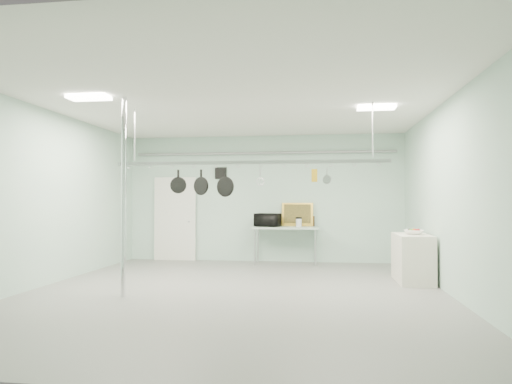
# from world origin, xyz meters

# --- Properties ---
(floor) EXTENTS (8.00, 8.00, 0.00)m
(floor) POSITION_xyz_m (0.00, 0.00, 0.00)
(floor) COLOR gray
(floor) RESTS_ON ground
(ceiling) EXTENTS (7.00, 8.00, 0.02)m
(ceiling) POSITION_xyz_m (0.00, 0.00, 3.19)
(ceiling) COLOR silver
(ceiling) RESTS_ON back_wall
(back_wall) EXTENTS (7.00, 0.02, 3.20)m
(back_wall) POSITION_xyz_m (0.00, 3.99, 1.60)
(back_wall) COLOR #A2C3B7
(back_wall) RESTS_ON floor
(right_wall) EXTENTS (0.02, 8.00, 3.20)m
(right_wall) POSITION_xyz_m (3.49, 0.00, 1.60)
(right_wall) COLOR #A2C3B7
(right_wall) RESTS_ON floor
(door) EXTENTS (1.10, 0.10, 2.20)m
(door) POSITION_xyz_m (-2.30, 3.94, 1.05)
(door) COLOR silver
(door) RESTS_ON floor
(wall_vent) EXTENTS (0.30, 0.04, 0.30)m
(wall_vent) POSITION_xyz_m (-1.10, 3.97, 2.25)
(wall_vent) COLOR black
(wall_vent) RESTS_ON back_wall
(conduit_pipe) EXTENTS (6.60, 0.07, 0.07)m
(conduit_pipe) POSITION_xyz_m (0.00, 3.90, 2.75)
(conduit_pipe) COLOR gray
(conduit_pipe) RESTS_ON back_wall
(chrome_pole) EXTENTS (0.08, 0.08, 3.20)m
(chrome_pole) POSITION_xyz_m (-1.70, -0.60, 1.60)
(chrome_pole) COLOR silver
(chrome_pole) RESTS_ON floor
(prep_table) EXTENTS (1.60, 0.70, 0.91)m
(prep_table) POSITION_xyz_m (0.60, 3.60, 0.83)
(prep_table) COLOR #A5C2B0
(prep_table) RESTS_ON floor
(side_cabinet) EXTENTS (0.60, 1.20, 0.90)m
(side_cabinet) POSITION_xyz_m (3.15, 1.40, 0.45)
(side_cabinet) COLOR silver
(side_cabinet) RESTS_ON floor
(pot_rack) EXTENTS (4.80, 0.06, 1.00)m
(pot_rack) POSITION_xyz_m (0.20, 0.30, 2.23)
(pot_rack) COLOR #B7B7BC
(pot_rack) RESTS_ON ceiling
(light_panel_left) EXTENTS (0.65, 0.30, 0.05)m
(light_panel_left) POSITION_xyz_m (-2.20, -0.80, 3.16)
(light_panel_left) COLOR white
(light_panel_left) RESTS_ON ceiling
(light_panel_right) EXTENTS (0.65, 0.30, 0.05)m
(light_panel_right) POSITION_xyz_m (2.40, 0.60, 3.16)
(light_panel_right) COLOR white
(light_panel_right) RESTS_ON ceiling
(microwave) EXTENTS (0.68, 0.57, 0.32)m
(microwave) POSITION_xyz_m (0.17, 3.56, 1.07)
(microwave) COLOR black
(microwave) RESTS_ON prep_table
(coffee_canister) EXTENTS (0.18, 0.18, 0.19)m
(coffee_canister) POSITION_xyz_m (0.92, 3.63, 1.00)
(coffee_canister) COLOR silver
(coffee_canister) RESTS_ON prep_table
(painting_large) EXTENTS (0.78, 0.16, 0.58)m
(painting_large) POSITION_xyz_m (0.87, 3.90, 1.20)
(painting_large) COLOR gold
(painting_large) RESTS_ON prep_table
(painting_small) EXTENTS (0.30, 0.10, 0.25)m
(painting_small) POSITION_xyz_m (1.15, 3.90, 1.03)
(painting_small) COLOR black
(painting_small) RESTS_ON prep_table
(fruit_bowl) EXTENTS (0.39, 0.39, 0.09)m
(fruit_bowl) POSITION_xyz_m (3.16, 1.32, 0.94)
(fruit_bowl) COLOR white
(fruit_bowl) RESTS_ON side_cabinet
(skillet_left) EXTENTS (0.29, 0.07, 0.40)m
(skillet_left) POSITION_xyz_m (-1.08, 0.30, 1.88)
(skillet_left) COLOR black
(skillet_left) RESTS_ON pot_rack
(skillet_mid) EXTENTS (0.32, 0.19, 0.44)m
(skillet_mid) POSITION_xyz_m (-0.66, 0.30, 1.87)
(skillet_mid) COLOR black
(skillet_mid) RESTS_ON pot_rack
(skillet_right) EXTENTS (0.35, 0.19, 0.49)m
(skillet_right) POSITION_xyz_m (-0.23, 0.30, 1.84)
(skillet_right) COLOR black
(skillet_right) RESTS_ON pot_rack
(whisk) EXTENTS (0.19, 0.19, 0.30)m
(whisk) POSITION_xyz_m (0.39, 0.30, 1.93)
(whisk) COLOR silver
(whisk) RESTS_ON pot_rack
(grater) EXTENTS (0.10, 0.03, 0.24)m
(grater) POSITION_xyz_m (1.32, 0.30, 1.97)
(grater) COLOR yellow
(grater) RESTS_ON pot_rack
(saucepan) EXTENTS (0.16, 0.10, 0.25)m
(saucepan) POSITION_xyz_m (1.54, 0.30, 1.96)
(saucepan) COLOR #ABABAF
(saucepan) RESTS_ON pot_rack
(fruit_cluster) EXTENTS (0.24, 0.24, 0.09)m
(fruit_cluster) POSITION_xyz_m (3.16, 1.32, 0.98)
(fruit_cluster) COLOR #A90F12
(fruit_cluster) RESTS_ON fruit_bowl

